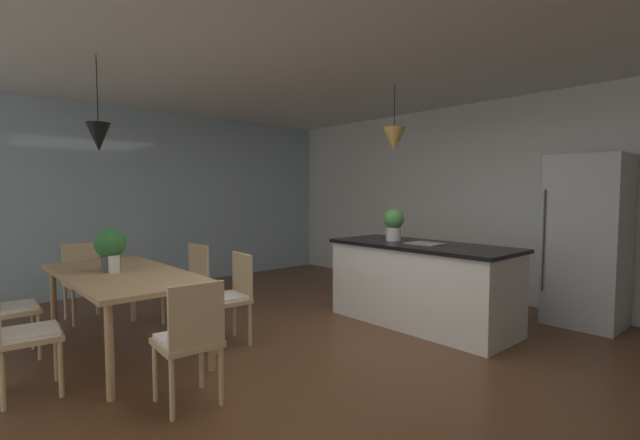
{
  "coord_description": "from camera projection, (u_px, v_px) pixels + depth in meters",
  "views": [
    {
      "loc": [
        2.72,
        -2.52,
        1.47
      ],
      "look_at": [
        -0.71,
        0.53,
        1.18
      ],
      "focal_mm": 24.71,
      "sensor_mm": 36.0,
      "label": 1
    }
  ],
  "objects": [
    {
      "name": "ground_plane",
      "position": [
        329.0,
        365.0,
        3.79
      ],
      "size": [
        10.0,
        8.4,
        0.04
      ],
      "primitive_type": "cube",
      "color": "brown"
    },
    {
      "name": "ceiling_slab",
      "position": [
        329.0,
        35.0,
        3.61
      ],
      "size": [
        10.0,
        8.4,
        0.12
      ],
      "primitive_type": "cube",
      "color": "silver"
    },
    {
      "name": "wall_back_kitchen",
      "position": [
        508.0,
        201.0,
        5.86
      ],
      "size": [
        10.0,
        0.12,
        2.7
      ],
      "primitive_type": "cube",
      "color": "silver",
      "rests_on": "ground_plane"
    },
    {
      "name": "window_wall_left_glazing",
      "position": [
        149.0,
        200.0,
        6.73
      ],
      "size": [
        0.06,
        8.4,
        2.7
      ],
      "primitive_type": "cube",
      "color": "#9EB7C6",
      "rests_on": "ground_plane"
    },
    {
      "name": "dining_table",
      "position": [
        123.0,
        279.0,
        4.02
      ],
      "size": [
        2.01,
        0.94,
        0.74
      ],
      "color": "tan",
      "rests_on": "ground_plane"
    },
    {
      "name": "chair_kitchen_end",
      "position": [
        190.0,
        338.0,
        3.0
      ],
      "size": [
        0.43,
        0.43,
        0.87
      ],
      "color": "tan",
      "rests_on": "ground_plane"
    },
    {
      "name": "chair_near_left",
      "position": [
        5.0,
        307.0,
        3.81
      ],
      "size": [
        0.4,
        0.4,
        0.87
      ],
      "color": "tan",
      "rests_on": "ground_plane"
    },
    {
      "name": "chair_far_left",
      "position": [
        189.0,
        281.0,
        4.93
      ],
      "size": [
        0.44,
        0.44,
        0.87
      ],
      "color": "tan",
      "rests_on": "ground_plane"
    },
    {
      "name": "chair_window_end",
      "position": [
        84.0,
        278.0,
        5.05
      ],
      "size": [
        0.41,
        0.41,
        0.87
      ],
      "color": "tan",
      "rests_on": "ground_plane"
    },
    {
      "name": "chair_near_right",
      "position": [
        21.0,
        332.0,
        3.14
      ],
      "size": [
        0.44,
        0.44,
        0.87
      ],
      "color": "tan",
      "rests_on": "ground_plane"
    },
    {
      "name": "chair_far_right",
      "position": [
        230.0,
        295.0,
        4.25
      ],
      "size": [
        0.43,
        0.43,
        0.87
      ],
      "color": "tan",
      "rests_on": "ground_plane"
    },
    {
      "name": "kitchen_island",
      "position": [
        421.0,
        283.0,
        4.87
      ],
      "size": [
        2.06,
        0.87,
        0.91
      ],
      "color": "white",
      "rests_on": "ground_plane"
    },
    {
      "name": "refrigerator",
      "position": [
        587.0,
        241.0,
        4.82
      ],
      "size": [
        0.73,
        0.67,
        1.87
      ],
      "color": "#B2B5B7",
      "rests_on": "ground_plane"
    },
    {
      "name": "pendant_over_table",
      "position": [
        99.0,
        137.0,
        4.0
      ],
      "size": [
        0.21,
        0.21,
        0.86
      ],
      "color": "black"
    },
    {
      "name": "pendant_over_island_main",
      "position": [
        394.0,
        139.0,
        5.06
      ],
      "size": [
        0.26,
        0.26,
        0.77
      ],
      "color": "black"
    },
    {
      "name": "potted_plant_on_island",
      "position": [
        394.0,
        223.0,
        5.12
      ],
      "size": [
        0.24,
        0.24,
        0.37
      ],
      "color": "beige",
      "rests_on": "kitchen_island"
    },
    {
      "name": "potted_plant_on_table",
      "position": [
        110.0,
        246.0,
        4.05
      ],
      "size": [
        0.28,
        0.28,
        0.4
      ],
      "color": "#4C4C51",
      "rests_on": "dining_table"
    },
    {
      "name": "vase_on_dining_table",
      "position": [
        114.0,
        264.0,
        3.98
      ],
      "size": [
        0.1,
        0.1,
        0.16
      ],
      "color": "silver",
      "rests_on": "dining_table"
    }
  ]
}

